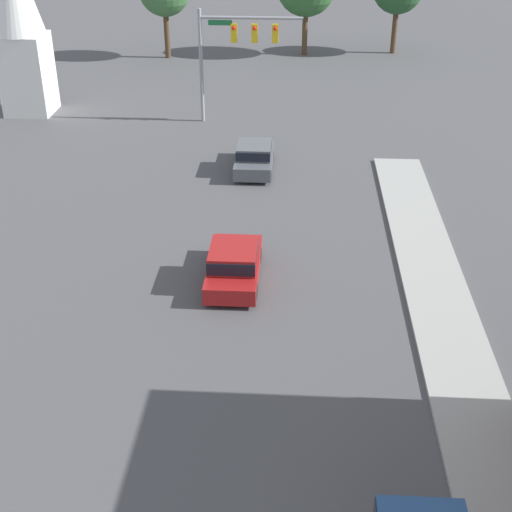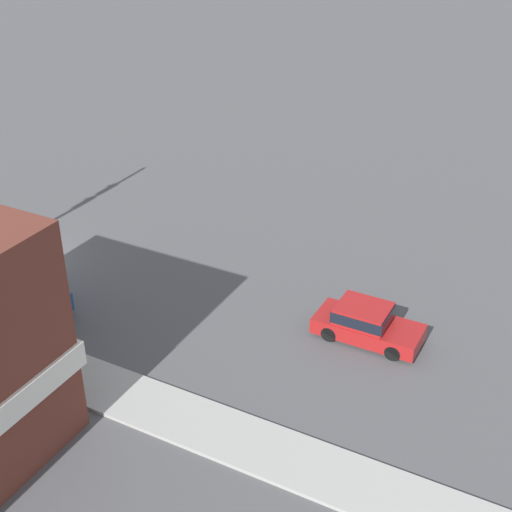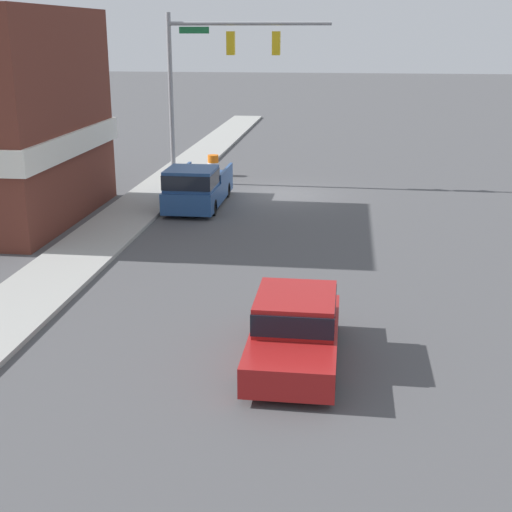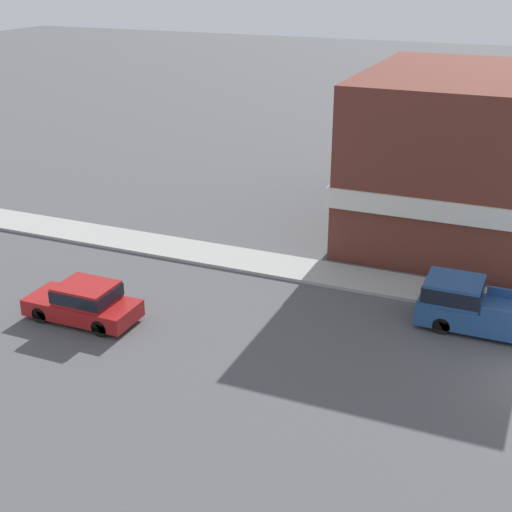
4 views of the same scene
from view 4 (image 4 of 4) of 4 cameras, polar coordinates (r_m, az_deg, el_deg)
car_lead at (r=28.14m, az=-13.57°, el=-3.55°), size 1.91×4.38×1.52m
pickup_truck_parked at (r=27.97m, az=17.37°, el=-3.89°), size 2.04×5.41×1.86m
corner_brick_building at (r=36.99m, az=15.77°, el=7.75°), size 12.93×9.41×7.98m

